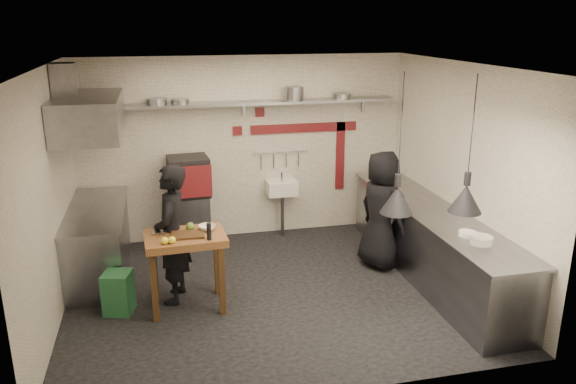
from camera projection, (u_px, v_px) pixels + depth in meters
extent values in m
plane|color=black|center=(272.00, 292.00, 7.10)|extent=(5.00, 5.00, 0.00)
plane|color=beige|center=(270.00, 66.00, 6.27)|extent=(5.00, 5.00, 0.00)
cube|color=white|center=(244.00, 148.00, 8.64)|extent=(5.00, 0.04, 2.80)
cube|color=white|center=(321.00, 255.00, 4.73)|extent=(5.00, 0.04, 2.80)
cube|color=white|center=(48.00, 201.00, 6.14)|extent=(0.04, 4.20, 2.80)
cube|color=white|center=(461.00, 173.00, 7.23)|extent=(0.04, 4.20, 2.80)
cube|color=maroon|center=(304.00, 128.00, 8.75)|extent=(1.70, 0.02, 0.14)
cube|color=maroon|center=(340.00, 156.00, 9.02)|extent=(0.14, 0.02, 1.10)
cube|color=maroon|center=(260.00, 112.00, 8.51)|extent=(0.14, 0.02, 0.14)
cube|color=maroon|center=(237.00, 131.00, 8.52)|extent=(0.14, 0.02, 0.14)
cube|color=slate|center=(245.00, 103.00, 8.26)|extent=(4.60, 0.34, 0.04)
cube|color=slate|center=(112.00, 113.00, 8.02)|extent=(0.04, 0.06, 0.24)
cube|color=slate|center=(244.00, 108.00, 8.43)|extent=(0.04, 0.06, 0.24)
cube|color=slate|center=(363.00, 104.00, 8.84)|extent=(0.04, 0.06, 0.24)
cylinder|color=slate|center=(157.00, 101.00, 7.97)|extent=(0.31, 0.31, 0.09)
cylinder|color=slate|center=(180.00, 101.00, 8.04)|extent=(0.34, 0.34, 0.07)
cylinder|color=slate|center=(294.00, 93.00, 8.39)|extent=(0.36, 0.36, 0.20)
cylinder|color=slate|center=(342.00, 96.00, 8.57)|extent=(0.34, 0.34, 0.08)
cube|color=slate|center=(188.00, 221.00, 8.43)|extent=(0.64, 0.59, 0.80)
cube|color=black|center=(189.00, 176.00, 8.26)|extent=(0.62, 0.58, 0.58)
cube|color=maroon|center=(192.00, 182.00, 7.96)|extent=(0.56, 0.08, 0.46)
cube|color=black|center=(187.00, 182.00, 7.99)|extent=(0.36, 0.04, 0.34)
cube|color=white|center=(282.00, 188.00, 8.78)|extent=(0.46, 0.34, 0.22)
cylinder|color=slate|center=(282.00, 177.00, 8.72)|extent=(0.03, 0.03, 0.14)
cylinder|color=slate|center=(282.00, 215.00, 8.87)|extent=(0.06, 0.06, 0.66)
cylinder|color=slate|center=(280.00, 152.00, 8.75)|extent=(0.90, 0.02, 0.02)
cube|color=slate|center=(431.00, 244.00, 7.43)|extent=(0.70, 3.80, 0.90)
cube|color=slate|center=(433.00, 211.00, 7.30)|extent=(0.76, 3.90, 0.03)
cylinder|color=white|center=(482.00, 240.00, 6.18)|extent=(0.31, 0.31, 0.09)
cylinder|color=white|center=(468.00, 234.00, 6.42)|extent=(0.25, 0.25, 0.05)
cube|color=slate|center=(98.00, 243.00, 7.48)|extent=(0.70, 1.90, 0.90)
cube|color=slate|center=(95.00, 210.00, 7.34)|extent=(0.76, 2.00, 0.03)
cube|color=slate|center=(89.00, 116.00, 6.99)|extent=(0.78, 1.60, 0.50)
cube|color=slate|center=(64.00, 84.00, 6.81)|extent=(0.28, 0.28, 0.50)
cube|color=#236238|center=(118.00, 292.00, 6.55)|extent=(0.38, 0.38, 0.50)
cube|color=#482F18|center=(188.00, 235.00, 6.44)|extent=(0.38, 0.27, 0.02)
cylinder|color=black|center=(209.00, 231.00, 6.30)|extent=(0.06, 0.06, 0.20)
sphere|color=#FBF42A|center=(165.00, 241.00, 6.20)|extent=(0.11, 0.11, 0.08)
sphere|color=#FBF42A|center=(172.00, 240.00, 6.22)|extent=(0.11, 0.11, 0.08)
sphere|color=olive|center=(190.00, 227.00, 6.59)|extent=(0.13, 0.13, 0.10)
cube|color=slate|center=(159.00, 232.00, 6.51)|extent=(0.16, 0.11, 0.03)
imported|color=white|center=(207.00, 228.00, 6.61)|extent=(0.25, 0.25, 0.06)
imported|color=black|center=(172.00, 234.00, 6.68)|extent=(0.55, 0.70, 1.70)
imported|color=black|center=(381.00, 210.00, 7.63)|extent=(0.76, 0.93, 1.64)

